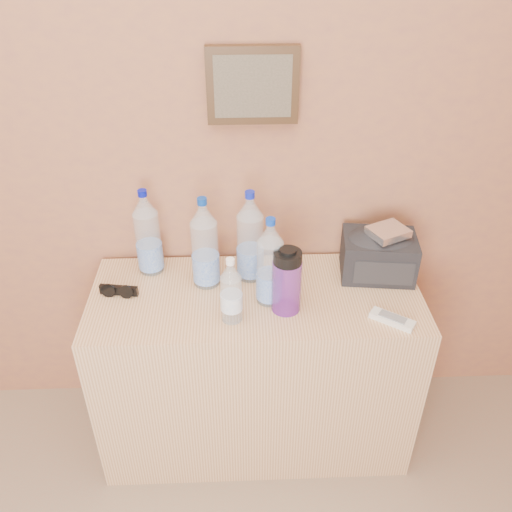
{
  "coord_description": "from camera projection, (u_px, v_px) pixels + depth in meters",
  "views": [
    {
      "loc": [
        0.28,
        0.22,
        1.92
      ],
      "look_at": [
        0.34,
        1.71,
        0.92
      ],
      "focal_mm": 38.0,
      "sensor_mm": 36.0,
      "label": 1
    }
  ],
  "objects": [
    {
      "name": "nalgene_bottle",
      "position": [
        287.0,
        280.0,
        1.79
      ],
      "size": [
        0.1,
        0.1,
        0.24
      ],
      "rotation": [
        0.0,
        0.0,
        -0.13
      ],
      "color": "#6F259D",
      "rests_on": "dresser"
    },
    {
      "name": "toiletry_bag",
      "position": [
        378.0,
        253.0,
        1.97
      ],
      "size": [
        0.28,
        0.22,
        0.18
      ],
      "primitive_type": null,
      "rotation": [
        0.0,
        0.0,
        -0.12
      ],
      "color": "black",
      "rests_on": "dresser"
    },
    {
      "name": "pet_large_b",
      "position": [
        250.0,
        241.0,
        1.92
      ],
      "size": [
        0.09,
        0.09,
        0.35
      ],
      "rotation": [
        0.0,
        0.0,
        0.11
      ],
      "color": "silver",
      "rests_on": "dresser"
    },
    {
      "name": "dresser",
      "position": [
        256.0,
        368.0,
        2.12
      ],
      "size": [
        1.18,
        0.49,
        0.74
      ],
      "primitive_type": "cube",
      "color": "#AF8D4C",
      "rests_on": "ground"
    },
    {
      "name": "pet_large_c",
      "position": [
        205.0,
        247.0,
        1.89
      ],
      "size": [
        0.09,
        0.09,
        0.35
      ],
      "rotation": [
        0.0,
        0.0,
        -0.34
      ],
      "color": "silver",
      "rests_on": "dresser"
    },
    {
      "name": "picture_frame",
      "position": [
        253.0,
        86.0,
        1.74
      ],
      "size": [
        0.3,
        0.03,
        0.25
      ],
      "primitive_type": null,
      "color": "#382311",
      "rests_on": "room_shell"
    },
    {
      "name": "foil_packet",
      "position": [
        388.0,
        232.0,
        1.9
      ],
      "size": [
        0.16,
        0.15,
        0.03
      ],
      "primitive_type": "cube",
      "rotation": [
        0.0,
        0.0,
        0.45
      ],
      "color": "silver",
      "rests_on": "toiletry_bag"
    },
    {
      "name": "pet_small",
      "position": [
        231.0,
        293.0,
        1.75
      ],
      "size": [
        0.07,
        0.07,
        0.24
      ],
      "rotation": [
        0.0,
        0.0,
        0.04
      ],
      "color": "silver",
      "rests_on": "dresser"
    },
    {
      "name": "ac_remote",
      "position": [
        392.0,
        320.0,
        1.79
      ],
      "size": [
        0.15,
        0.12,
        0.02
      ],
      "primitive_type": "cube",
      "rotation": [
        0.0,
        0.0,
        -0.62
      ],
      "color": "white",
      "rests_on": "dresser"
    },
    {
      "name": "sunglasses",
      "position": [
        119.0,
        290.0,
        1.91
      ],
      "size": [
        0.14,
        0.07,
        0.04
      ],
      "primitive_type": null,
      "rotation": [
        0.0,
        0.0,
        -0.16
      ],
      "color": "black",
      "rests_on": "dresser"
    },
    {
      "name": "pet_large_d",
      "position": [
        270.0,
        266.0,
        1.81
      ],
      "size": [
        0.09,
        0.09,
        0.33
      ],
      "rotation": [
        0.0,
        0.0,
        -0.18
      ],
      "color": "silver",
      "rests_on": "dresser"
    },
    {
      "name": "pet_large_a",
      "position": [
        148.0,
        236.0,
        1.96
      ],
      "size": [
        0.09,
        0.09,
        0.33
      ],
      "rotation": [
        0.0,
        0.0,
        0.23
      ],
      "color": "silver",
      "rests_on": "dresser"
    }
  ]
}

